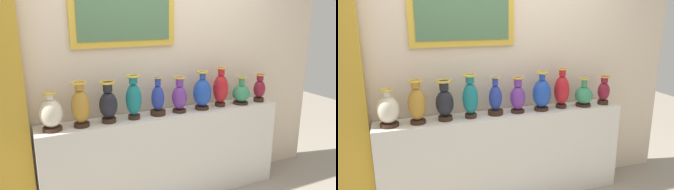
% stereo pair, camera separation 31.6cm
% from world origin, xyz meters
% --- Properties ---
extents(display_shelf, '(2.48, 0.31, 0.93)m').
position_xyz_m(display_shelf, '(0.00, 0.00, 0.47)').
color(display_shelf, silver).
rests_on(display_shelf, ground_plane).
extents(back_wall, '(4.01, 0.14, 2.83)m').
position_xyz_m(back_wall, '(-0.01, 0.22, 1.43)').
color(back_wall, beige).
rests_on(back_wall, ground_plane).
extents(vase_ivory, '(0.19, 0.19, 0.33)m').
position_xyz_m(vase_ivory, '(-1.09, -0.03, 1.08)').
color(vase_ivory, '#382319').
rests_on(vase_ivory, display_shelf).
extents(vase_ochre, '(0.15, 0.15, 0.40)m').
position_xyz_m(vase_ochre, '(-0.85, -0.03, 1.12)').
color(vase_ochre, '#382319').
rests_on(vase_ochre, display_shelf).
extents(vase_onyx, '(0.16, 0.16, 0.38)m').
position_xyz_m(vase_onyx, '(-0.60, -0.02, 1.11)').
color(vase_onyx, '#382319').
rests_on(vase_onyx, display_shelf).
extents(vase_teal, '(0.15, 0.15, 0.42)m').
position_xyz_m(vase_teal, '(-0.36, -0.02, 1.13)').
color(vase_teal, '#382319').
rests_on(vase_teal, display_shelf).
extents(vase_cobalt, '(0.15, 0.15, 0.38)m').
position_xyz_m(vase_cobalt, '(-0.11, -0.01, 1.09)').
color(vase_cobalt, '#382319').
rests_on(vase_cobalt, display_shelf).
extents(vase_violet, '(0.15, 0.15, 0.36)m').
position_xyz_m(vase_violet, '(0.12, -0.01, 1.09)').
color(vase_violet, '#382319').
rests_on(vase_violet, display_shelf).
extents(vase_sapphire, '(0.19, 0.19, 0.40)m').
position_xyz_m(vase_sapphire, '(0.37, -0.02, 1.11)').
color(vase_sapphire, '#382319').
rests_on(vase_sapphire, display_shelf).
extents(vase_crimson, '(0.16, 0.16, 0.41)m').
position_xyz_m(vase_crimson, '(0.61, -0.01, 1.12)').
color(vase_crimson, '#382319').
rests_on(vase_crimson, display_shelf).
extents(vase_jade, '(0.19, 0.19, 0.30)m').
position_xyz_m(vase_jade, '(0.86, -0.03, 1.05)').
color(vase_jade, '#382319').
rests_on(vase_jade, display_shelf).
extents(vase_burgundy, '(0.13, 0.13, 0.31)m').
position_xyz_m(vase_burgundy, '(1.10, -0.04, 1.08)').
color(vase_burgundy, '#382319').
rests_on(vase_burgundy, display_shelf).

